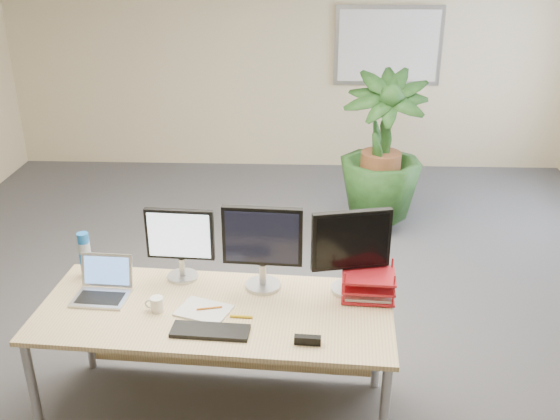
{
  "coord_description": "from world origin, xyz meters",
  "views": [
    {
      "loc": [
        0.2,
        -3.78,
        2.78
      ],
      "look_at": [
        0.03,
        0.35,
        0.95
      ],
      "focal_mm": 40.0,
      "sensor_mm": 36.0,
      "label": 1
    }
  ],
  "objects_px": {
    "desk": "(220,322)",
    "laptop": "(103,286)",
    "monitor_left": "(180,240)",
    "floor_plant": "(381,159)",
    "monitor_right": "(262,243)"
  },
  "relations": [
    {
      "from": "desk",
      "to": "laptop",
      "type": "bearing_deg",
      "value": 178.61
    },
    {
      "from": "floor_plant",
      "to": "monitor_left",
      "type": "bearing_deg",
      "value": -121.69
    },
    {
      "from": "desk",
      "to": "monitor_right",
      "type": "height_order",
      "value": "monitor_right"
    },
    {
      "from": "desk",
      "to": "monitor_right",
      "type": "xyz_separation_m",
      "value": [
        0.26,
        0.14,
        0.48
      ]
    },
    {
      "from": "floor_plant",
      "to": "monitor_right",
      "type": "xyz_separation_m",
      "value": [
        -1.0,
        -2.55,
        0.35
      ]
    },
    {
      "from": "floor_plant",
      "to": "laptop",
      "type": "distance_m",
      "value": 3.31
    },
    {
      "from": "monitor_left",
      "to": "laptop",
      "type": "height_order",
      "value": "monitor_left"
    },
    {
      "from": "monitor_left",
      "to": "monitor_right",
      "type": "height_order",
      "value": "monitor_right"
    },
    {
      "from": "monitor_left",
      "to": "laptop",
      "type": "bearing_deg",
      "value": -153.7
    },
    {
      "from": "floor_plant",
      "to": "monitor_left",
      "type": "relative_size",
      "value": 3.18
    },
    {
      "from": "desk",
      "to": "floor_plant",
      "type": "relative_size",
      "value": 1.4
    },
    {
      "from": "laptop",
      "to": "monitor_left",
      "type": "bearing_deg",
      "value": 26.3
    },
    {
      "from": "desk",
      "to": "floor_plant",
      "type": "distance_m",
      "value": 2.97
    },
    {
      "from": "monitor_right",
      "to": "laptop",
      "type": "xyz_separation_m",
      "value": [
        -0.95,
        -0.12,
        -0.25
      ]
    },
    {
      "from": "desk",
      "to": "monitor_right",
      "type": "relative_size",
      "value": 3.94
    }
  ]
}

